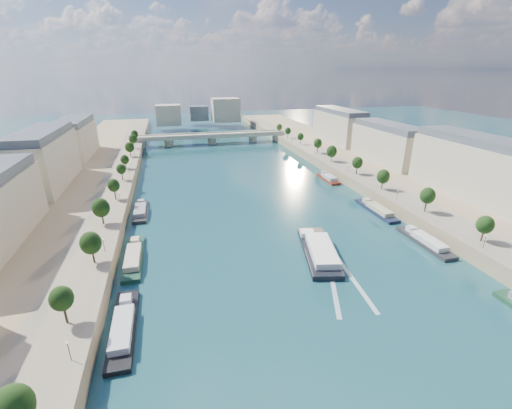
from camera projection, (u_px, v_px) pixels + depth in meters
ground at (258, 211)px, 137.48m from camera, size 700.00×700.00×0.00m
quay_left at (60, 224)px, 119.85m from camera, size 44.00×520.00×5.00m
quay_right at (413, 190)px, 153.27m from camera, size 44.00×520.00×5.00m
pave_left at (104, 213)px, 122.40m from camera, size 14.00×520.00×0.10m
pave_right at (384, 188)px, 148.85m from camera, size 14.00×520.00×0.10m
trees_left at (108, 196)px, 122.67m from camera, size 4.80×268.80×8.26m
trees_right at (369, 170)px, 155.40m from camera, size 4.80×268.80×8.26m
lamps_left at (113, 216)px, 113.43m from camera, size 0.36×200.36×4.28m
lamps_right at (370, 179)px, 151.30m from camera, size 0.36×200.36×4.28m
buildings_left at (20, 179)px, 122.51m from camera, size 16.00×226.00×23.20m
buildings_right at (425, 152)px, 161.96m from camera, size 16.00×226.00×23.20m
skyline at (203, 112)px, 330.52m from camera, size 79.00×42.00×22.00m
bridge at (212, 137)px, 259.50m from camera, size 112.00×12.00×8.15m
tour_barge at (319, 251)px, 104.87m from camera, size 15.36×31.46×4.11m
wake at (344, 284)px, 90.41m from camera, size 13.47×25.98×0.04m
moored_barges_left at (124, 323)px, 75.52m from camera, size 5.00×150.29×3.60m
moored_barges_right at (437, 249)px, 106.23m from camera, size 5.00×163.18×3.60m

